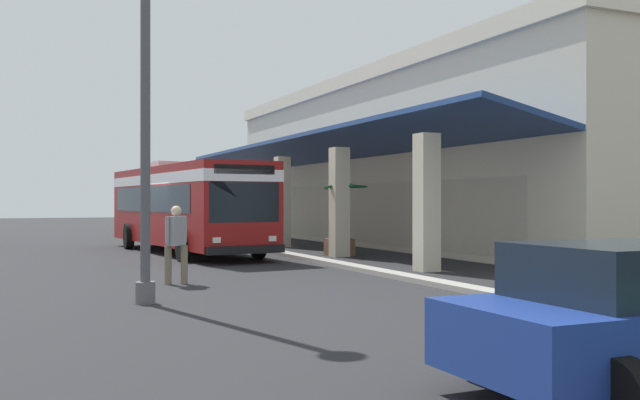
# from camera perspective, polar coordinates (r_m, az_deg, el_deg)

# --- Properties ---
(ground) EXTENTS (120.00, 120.00, 0.00)m
(ground) POSITION_cam_1_polar(r_m,az_deg,el_deg) (27.95, 4.59, -3.95)
(ground) COLOR #262628
(curb_strip) EXTENTS (33.01, 0.50, 0.12)m
(curb_strip) POSITION_cam_1_polar(r_m,az_deg,el_deg) (28.74, -5.91, -3.72)
(curb_strip) COLOR #9E998E
(curb_strip) RESTS_ON ground
(plaza_building) EXTENTS (27.81, 13.84, 7.32)m
(plaza_building) POSITION_cam_1_polar(r_m,az_deg,el_deg) (32.96, 10.26, 3.02)
(plaza_building) COLOR beige
(plaza_building) RESTS_ON ground
(transit_bus) EXTENTS (11.40, 3.61, 3.34)m
(transit_bus) POSITION_cam_1_polar(r_m,az_deg,el_deg) (26.34, -10.79, -0.15)
(transit_bus) COLOR maroon
(transit_bus) RESTS_ON ground
(pedestrian) EXTENTS (0.53, 0.58, 1.78)m
(pedestrian) POSITION_cam_1_polar(r_m,az_deg,el_deg) (16.44, -11.45, -3.13)
(pedestrian) COLOR #726651
(pedestrian) RESTS_ON ground
(potted_palm) EXTENTS (1.58, 1.76, 2.51)m
(potted_palm) POSITION_cam_1_polar(r_m,az_deg,el_deg) (24.51, 1.60, -2.92)
(potted_palm) COLOR brown
(potted_palm) RESTS_ON ground
(lot_light_pole) EXTENTS (0.60, 0.60, 8.04)m
(lot_light_pole) POSITION_cam_1_polar(r_m,az_deg,el_deg) (13.65, -13.82, 10.10)
(lot_light_pole) COLOR #59595B
(lot_light_pole) RESTS_ON ground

